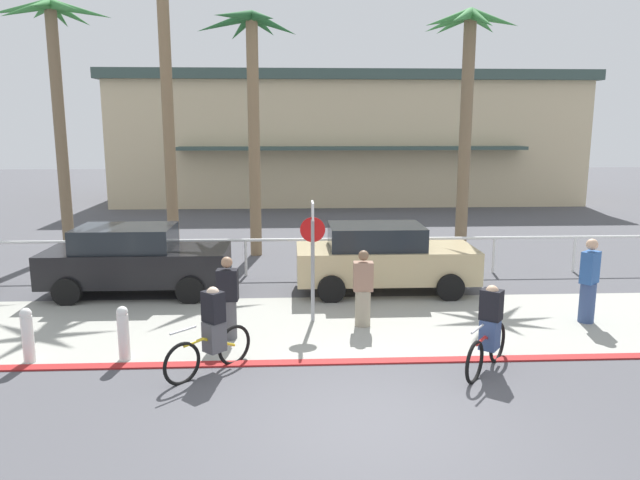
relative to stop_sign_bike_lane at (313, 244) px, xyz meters
The scene contains 19 objects.
ground_plane 5.81m from the stop_sign_bike_lane, 83.66° to the left, with size 80.00×80.00×0.00m, color #4C4C51.
sidewalk_strip 1.80m from the stop_sign_bike_lane, 23.53° to the right, with size 44.00×4.00×0.02m, color #9E9E93.
curb_paint 2.88m from the stop_sign_bike_lane, 74.83° to the right, with size 44.00×0.24×0.03m, color maroon.
building_backdrop 22.94m from the stop_sign_bike_lane, 83.48° to the left, with size 24.67×11.80×6.76m.
rail_fence 4.16m from the stop_sign_bike_lane, 81.33° to the left, with size 18.62×0.08×1.04m.
stop_sign_bike_lane is the anchor object (origin of this frame).
bollard_0 4.11m from the stop_sign_bike_lane, 149.73° to the right, with size 0.20×0.20×1.00m.
bollard_1 5.55m from the stop_sign_bike_lane, 158.31° to the right, with size 0.20×0.20×1.00m.
palm_tree_1 11.47m from the stop_sign_bike_lane, 136.22° to the left, with size 3.79×3.06×7.88m.
palm_tree_2 9.69m from the stop_sign_bike_lane, 121.37° to the left, with size 3.04×3.13×9.70m.
palm_tree_3 7.82m from the stop_sign_bike_lane, 103.61° to the left, with size 3.08×3.09×7.47m.
palm_tree_4 8.26m from the stop_sign_bike_lane, 49.60° to the left, with size 2.90×3.36×7.38m.
car_black_1 4.93m from the stop_sign_bike_lane, 151.45° to the left, with size 4.40×2.02×1.69m.
car_tan_2 3.02m from the stop_sign_bike_lane, 50.85° to the left, with size 4.40×2.02×1.69m.
cyclist_red_0 4.05m from the stop_sign_bike_lane, 42.70° to the right, with size 1.16×1.47×1.50m.
cyclist_yellow_1 3.25m from the stop_sign_bike_lane, 125.16° to the right, with size 1.31×1.35×1.50m.
pedestrian_0 5.82m from the stop_sign_bike_lane, ahead, with size 0.47×0.46×1.81m.
pedestrian_1 2.15m from the stop_sign_bike_lane, 149.16° to the right, with size 0.41×0.34×1.65m.
pedestrian_2 1.43m from the stop_sign_bike_lane, 20.03° to the right, with size 0.41×0.33×1.61m.
Camera 1 is at (-1.06, -7.69, 4.11)m, focal length 33.61 mm.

